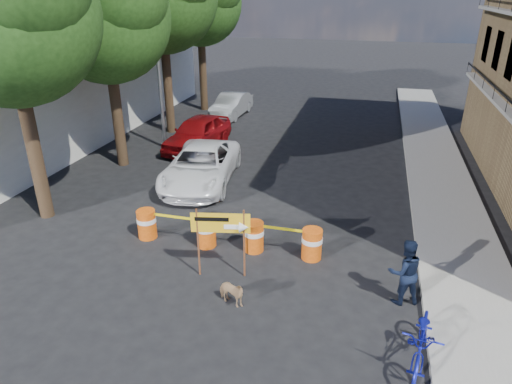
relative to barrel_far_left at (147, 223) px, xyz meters
The scene contains 18 objects.
ground 3.30m from the barrel_far_left, 28.02° to the right, with size 120.00×120.00×0.00m, color black.
sidewalk_east 10.13m from the barrel_far_left, 26.19° to the left, with size 2.40×40.00×0.15m, color gray.
white_building 13.43m from the barrel_far_left, 140.08° to the left, with size 8.00×22.00×6.00m, color silver.
tree_near 7.05m from the barrel_far_left, behind, with size 5.46×5.20×9.15m.
tree_mid_a 8.68m from the barrel_far_left, 125.18° to the left, with size 5.25×5.00×8.68m.
tree_far 16.94m from the barrel_far_left, 104.00° to the left, with size 5.04×4.80×8.84m.
streetlamp 9.38m from the barrel_far_left, 110.97° to the left, with size 1.25×0.18×8.00m.
barrel_far_left is the anchor object (origin of this frame).
barrel_mid_left 1.91m from the barrel_far_left, ahead, with size 0.58×0.58×0.90m.
barrel_mid_right 3.33m from the barrel_far_left, ahead, with size 0.58×0.58×0.90m.
barrel_far_right 5.00m from the barrel_far_left, ahead, with size 0.58×0.58×0.90m.
detour_sign 3.44m from the barrel_far_left, 23.43° to the right, with size 1.49×0.43×1.94m.
pedestrian 7.50m from the barrel_far_left, ahead, with size 0.82×0.64×1.69m, color black.
bicycle 8.38m from the barrel_far_left, 23.20° to the right, with size 0.74×1.12×2.13m, color #151CAE.
dog 4.23m from the barrel_far_left, 35.71° to the right, with size 0.37×0.80×0.68m, color tan.
suv_white 4.42m from the barrel_far_left, 88.94° to the left, with size 2.38×5.16×1.43m, color white.
sedan_red 8.40m from the barrel_far_left, 100.62° to the left, with size 1.79×4.45×1.52m, color maroon.
sedan_silver 14.38m from the barrel_far_left, 97.11° to the left, with size 1.41×4.04×1.33m, color #9DA0A4.
Camera 1 is at (3.36, -9.40, 6.99)m, focal length 32.00 mm.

